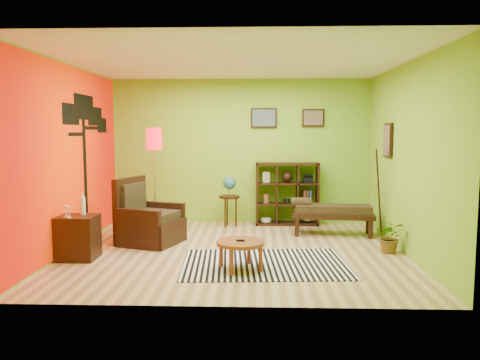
{
  "coord_description": "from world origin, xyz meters",
  "views": [
    {
      "loc": [
        0.31,
        -6.89,
        1.8
      ],
      "look_at": [
        0.06,
        0.25,
        1.05
      ],
      "focal_mm": 35.0,
      "sensor_mm": 36.0,
      "label": 1
    }
  ],
  "objects_px": {
    "globe_table": "(229,189)",
    "cube_shelf": "(288,194)",
    "floor_lamp": "(154,148)",
    "bench": "(331,212)",
    "side_cabinet": "(78,237)",
    "armchair": "(147,223)",
    "coffee_table": "(240,245)",
    "potted_plant": "(390,240)"
  },
  "relations": [
    {
      "from": "cube_shelf",
      "to": "bench",
      "type": "bearing_deg",
      "value": -52.22
    },
    {
      "from": "globe_table",
      "to": "cube_shelf",
      "type": "relative_size",
      "value": 0.79
    },
    {
      "from": "cube_shelf",
      "to": "bench",
      "type": "xyz_separation_m",
      "value": [
        0.69,
        -0.88,
        -0.19
      ]
    },
    {
      "from": "potted_plant",
      "to": "side_cabinet",
      "type": "bearing_deg",
      "value": -173.73
    },
    {
      "from": "floor_lamp",
      "to": "bench",
      "type": "xyz_separation_m",
      "value": [
        3.04,
        0.07,
        -1.09
      ]
    },
    {
      "from": "side_cabinet",
      "to": "coffee_table",
      "type": "bearing_deg",
      "value": -11.23
    },
    {
      "from": "globe_table",
      "to": "potted_plant",
      "type": "relative_size",
      "value": 2.0
    },
    {
      "from": "armchair",
      "to": "side_cabinet",
      "type": "relative_size",
      "value": 1.17
    },
    {
      "from": "bench",
      "to": "potted_plant",
      "type": "relative_size",
      "value": 3.04
    },
    {
      "from": "armchair",
      "to": "potted_plant",
      "type": "xyz_separation_m",
      "value": [
        3.74,
        -0.49,
        -0.13
      ]
    },
    {
      "from": "side_cabinet",
      "to": "globe_table",
      "type": "relative_size",
      "value": 0.98
    },
    {
      "from": "armchair",
      "to": "globe_table",
      "type": "xyz_separation_m",
      "value": [
        1.25,
        1.35,
        0.4
      ]
    },
    {
      "from": "armchair",
      "to": "floor_lamp",
      "type": "bearing_deg",
      "value": 90.36
    },
    {
      "from": "coffee_table",
      "to": "side_cabinet",
      "type": "relative_size",
      "value": 0.67
    },
    {
      "from": "globe_table",
      "to": "bench",
      "type": "bearing_deg",
      "value": -20.53
    },
    {
      "from": "bench",
      "to": "potted_plant",
      "type": "xyz_separation_m",
      "value": [
        0.7,
        -1.17,
        -0.23
      ]
    },
    {
      "from": "side_cabinet",
      "to": "floor_lamp",
      "type": "height_order",
      "value": "floor_lamp"
    },
    {
      "from": "armchair",
      "to": "globe_table",
      "type": "height_order",
      "value": "armchair"
    },
    {
      "from": "armchair",
      "to": "floor_lamp",
      "type": "distance_m",
      "value": 1.33
    },
    {
      "from": "side_cabinet",
      "to": "floor_lamp",
      "type": "distance_m",
      "value": 2.13
    },
    {
      "from": "potted_plant",
      "to": "cube_shelf",
      "type": "bearing_deg",
      "value": 124.04
    },
    {
      "from": "armchair",
      "to": "bench",
      "type": "bearing_deg",
      "value": 12.61
    },
    {
      "from": "armchair",
      "to": "cube_shelf",
      "type": "xyz_separation_m",
      "value": [
        2.36,
        1.57,
        0.28
      ]
    },
    {
      "from": "floor_lamp",
      "to": "potted_plant",
      "type": "bearing_deg",
      "value": -16.37
    },
    {
      "from": "globe_table",
      "to": "bench",
      "type": "xyz_separation_m",
      "value": [
        1.8,
        -0.67,
        -0.31
      ]
    },
    {
      "from": "armchair",
      "to": "bench",
      "type": "xyz_separation_m",
      "value": [
        3.04,
        0.68,
        0.09
      ]
    },
    {
      "from": "floor_lamp",
      "to": "potted_plant",
      "type": "height_order",
      "value": "floor_lamp"
    },
    {
      "from": "globe_table",
      "to": "coffee_table",
      "type": "bearing_deg",
      "value": -83.81
    },
    {
      "from": "coffee_table",
      "to": "bench",
      "type": "distance_m",
      "value": 2.59
    },
    {
      "from": "coffee_table",
      "to": "cube_shelf",
      "type": "distance_m",
      "value": 3.12
    },
    {
      "from": "coffee_table",
      "to": "floor_lamp",
      "type": "height_order",
      "value": "floor_lamp"
    },
    {
      "from": "floor_lamp",
      "to": "armchair",
      "type": "bearing_deg",
      "value": -89.64
    },
    {
      "from": "coffee_table",
      "to": "armchair",
      "type": "distance_m",
      "value": 2.11
    },
    {
      "from": "armchair",
      "to": "bench",
      "type": "relative_size",
      "value": 0.75
    },
    {
      "from": "floor_lamp",
      "to": "bench",
      "type": "bearing_deg",
      "value": 1.25
    },
    {
      "from": "cube_shelf",
      "to": "floor_lamp",
      "type": "bearing_deg",
      "value": -158.03
    },
    {
      "from": "bench",
      "to": "cube_shelf",
      "type": "bearing_deg",
      "value": 127.78
    },
    {
      "from": "side_cabinet",
      "to": "cube_shelf",
      "type": "xyz_separation_m",
      "value": [
        3.11,
        2.55,
        0.29
      ]
    },
    {
      "from": "armchair",
      "to": "potted_plant",
      "type": "distance_m",
      "value": 3.78
    },
    {
      "from": "cube_shelf",
      "to": "bench",
      "type": "height_order",
      "value": "cube_shelf"
    },
    {
      "from": "armchair",
      "to": "floor_lamp",
      "type": "xyz_separation_m",
      "value": [
        -0.0,
        0.61,
        1.18
      ]
    },
    {
      "from": "armchair",
      "to": "side_cabinet",
      "type": "bearing_deg",
      "value": -127.7
    }
  ]
}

